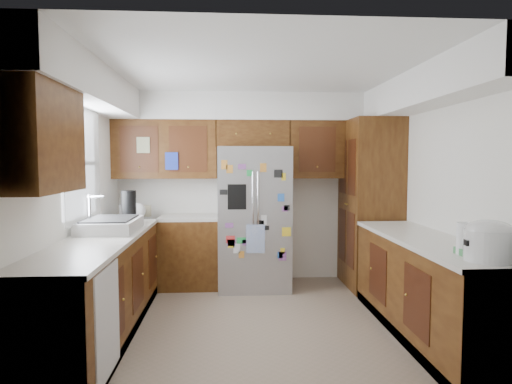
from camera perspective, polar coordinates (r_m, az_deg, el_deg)
floor at (r=4.53m, az=0.61°, el=-16.83°), size 3.60×3.60×0.00m
room_shell at (r=4.60m, az=-1.03°, el=6.63°), size 3.64×3.24×2.52m
left_counter_run at (r=4.53m, az=-17.17°, el=-11.30°), size 1.36×3.20×0.92m
right_counter_run at (r=4.33m, az=21.81°, el=-12.24°), size 0.63×2.25×0.92m
pantry at (r=5.70m, az=14.95°, el=-1.54°), size 0.60×0.90×2.15m
fridge at (r=5.48m, az=-0.33°, el=-3.45°), size 0.90×0.79×1.80m
bridge_cabinet at (r=5.67m, az=-0.46°, el=7.67°), size 0.96×0.34×0.35m
fridge_top_items at (r=5.71m, az=-1.13°, el=10.79°), size 0.70×0.32×0.31m
sink_assembly at (r=4.52m, az=-18.82°, el=-4.15°), size 0.52×0.70×0.37m
left_counter_clutter at (r=5.21m, az=-16.23°, el=-2.34°), size 0.29×0.93×0.38m
rice_cooker at (r=3.42m, az=28.66°, el=-5.59°), size 0.34×0.33×0.29m
paper_towel at (r=3.57m, az=25.98°, el=-5.60°), size 0.11×0.11×0.24m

